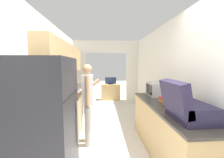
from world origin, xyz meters
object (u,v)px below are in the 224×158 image
at_px(microwave, 157,89).
at_px(television, 111,81).
at_px(range_oven, 72,108).
at_px(person, 88,102).
at_px(suitcase, 185,107).
at_px(refrigerator, 44,123).
at_px(book_stack, 168,101).
at_px(tv_cabinet, 111,92).

height_order(microwave, television, microwave).
bearing_deg(television, range_oven, -115.22).
distance_m(person, suitcase, 1.70).
bearing_deg(range_oven, refrigerator, -88.36).
bearing_deg(suitcase, refrigerator, 174.88).
height_order(range_oven, book_stack, range_oven).
bearing_deg(television, suitcase, -81.52).
height_order(suitcase, microwave, suitcase).
relative_size(refrigerator, suitcase, 3.01).
bearing_deg(person, television, -14.68).
height_order(range_oven, microwave, microwave).
xyz_separation_m(refrigerator, microwave, (1.96, 1.16, 0.21)).
xyz_separation_m(suitcase, tv_cabinet, (-0.66, 4.49, -0.71)).
bearing_deg(suitcase, tv_cabinet, 98.40).
xyz_separation_m(book_stack, television, (-0.77, 3.77, -0.10)).
xyz_separation_m(suitcase, microwave, (0.17, 1.32, -0.02)).
xyz_separation_m(person, tv_cabinet, (0.66, 3.44, -0.49)).
bearing_deg(refrigerator, suitcase, -5.12).
xyz_separation_m(refrigerator, tv_cabinet, (1.12, 4.33, -0.48)).
relative_size(book_stack, television, 0.63).
height_order(refrigerator, person, refrigerator).
distance_m(range_oven, book_stack, 2.38).
bearing_deg(range_oven, television, 64.78).
height_order(refrigerator, suitcase, refrigerator).
distance_m(refrigerator, range_oven, 1.84).
bearing_deg(refrigerator, book_stack, 15.29).
bearing_deg(book_stack, television, 101.57).
bearing_deg(book_stack, range_oven, 146.66).
bearing_deg(range_oven, book_stack, -33.34).
bearing_deg(refrigerator, television, 75.34).
bearing_deg(person, range_oven, 26.03).
bearing_deg(tv_cabinet, television, -90.00).
relative_size(range_oven, microwave, 2.28).
relative_size(range_oven, book_stack, 3.34).
bearing_deg(tv_cabinet, microwave, -75.20).
xyz_separation_m(range_oven, book_stack, (1.94, -1.28, 0.50)).
distance_m(range_oven, microwave, 2.19).
bearing_deg(person, suitcase, -132.35).
relative_size(refrigerator, tv_cabinet, 1.99).
height_order(tv_cabinet, television, television).
xyz_separation_m(person, suitcase, (1.32, -1.05, 0.21)).
bearing_deg(microwave, suitcase, -97.55).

